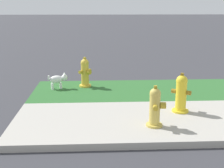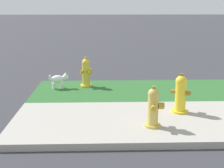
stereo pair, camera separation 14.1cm
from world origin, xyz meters
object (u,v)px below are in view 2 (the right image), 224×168
(fire_hydrant_far_end, at_px, (181,94))
(fire_hydrant_mid_block, at_px, (86,72))
(small_white_dog, at_px, (59,79))
(fire_hydrant_by_grass_verge, at_px, (153,107))

(fire_hydrant_far_end, height_order, fire_hydrant_mid_block, fire_hydrant_far_end)
(fire_hydrant_far_end, relative_size, small_white_dog, 1.63)
(fire_hydrant_mid_block, distance_m, small_white_dog, 0.74)
(fire_hydrant_by_grass_verge, xyz_separation_m, small_white_dog, (-2.04, 2.70, -0.12))
(fire_hydrant_far_end, distance_m, small_white_dog, 3.35)
(fire_hydrant_far_end, height_order, small_white_dog, fire_hydrant_far_end)
(fire_hydrant_mid_block, height_order, small_white_dog, fire_hydrant_mid_block)
(fire_hydrant_mid_block, bearing_deg, fire_hydrant_far_end, 91.51)
(fire_hydrant_far_end, xyz_separation_m, small_white_dog, (-2.72, 1.95, -0.15))
(fire_hydrant_by_grass_verge, height_order, fire_hydrant_mid_block, fire_hydrant_mid_block)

